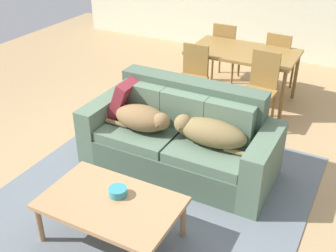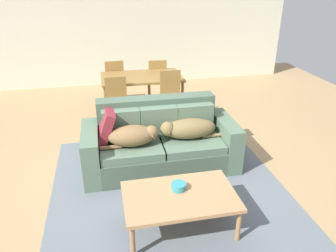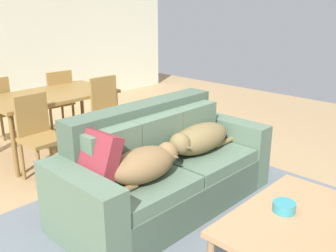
{
  "view_description": "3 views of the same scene",
  "coord_description": "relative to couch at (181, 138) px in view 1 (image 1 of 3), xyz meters",
  "views": [
    {
      "loc": [
        1.76,
        -3.41,
        2.64
      ],
      "look_at": [
        0.03,
        -0.11,
        0.53
      ],
      "focal_mm": 43.76,
      "sensor_mm": 36.0,
      "label": 1
    },
    {
      "loc": [
        -0.58,
        -3.93,
        2.47
      ],
      "look_at": [
        0.18,
        -0.3,
        0.74
      ],
      "focal_mm": 34.95,
      "sensor_mm": 36.0,
      "label": 2
    },
    {
      "loc": [
        -2.11,
        -2.18,
        1.8
      ],
      "look_at": [
        0.23,
        0.04,
        0.74
      ],
      "focal_mm": 40.15,
      "sensor_mm": 36.0,
      "label": 3
    }
  ],
  "objects": [
    {
      "name": "ground_plane",
      "position": [
        -0.13,
        -0.0,
        -0.35
      ],
      "size": [
        10.0,
        10.0,
        0.0
      ],
      "primitive_type": "plane",
      "color": "tan"
    },
    {
      "name": "area_rug",
      "position": [
        -0.0,
        -0.69,
        -0.35
      ],
      "size": [
        2.9,
        3.18,
        0.01
      ],
      "primitive_type": "cube",
      "rotation": [
        0.0,
        0.0,
        -0.01
      ],
      "color": "slate",
      "rests_on": "ground"
    },
    {
      "name": "couch",
      "position": [
        0.0,
        0.0,
        0.0
      ],
      "size": [
        2.07,
        0.9,
        0.93
      ],
      "rotation": [
        0.0,
        0.0,
        -0.01
      ],
      "color": "#465A47",
      "rests_on": "ground"
    },
    {
      "name": "dog_on_left_cushion",
      "position": [
        -0.37,
        -0.17,
        0.23
      ],
      "size": [
        0.76,
        0.35,
        0.26
      ],
      "rotation": [
        0.0,
        0.0,
        -0.01
      ],
      "color": "brown",
      "rests_on": "couch"
    },
    {
      "name": "dog_on_right_cushion",
      "position": [
        0.36,
        -0.11,
        0.23
      ],
      "size": [
        0.89,
        0.33,
        0.27
      ],
      "rotation": [
        0.0,
        0.0,
        -0.01
      ],
      "color": "brown",
      "rests_on": "couch"
    },
    {
      "name": "throw_pillow_by_left_arm",
      "position": [
        -0.72,
        0.05,
        0.3
      ],
      "size": [
        0.29,
        0.47,
        0.47
      ],
      "primitive_type": "cube",
      "rotation": [
        0.0,
        0.36,
        0.02
      ],
      "color": "maroon",
      "rests_on": "couch"
    },
    {
      "name": "coffee_table",
      "position": [
        -0.03,
        -1.29,
        0.02
      ],
      "size": [
        1.16,
        0.73,
        0.42
      ],
      "color": "tan",
      "rests_on": "ground"
    },
    {
      "name": "bowl_on_coffee_table",
      "position": [
        -0.02,
        -1.19,
        0.1
      ],
      "size": [
        0.16,
        0.16,
        0.07
      ],
      "primitive_type": "cylinder",
      "color": "teal",
      "rests_on": "coffee_table"
    },
    {
      "name": "dining_table",
      "position": [
        0.02,
        1.94,
        0.33
      ],
      "size": [
        1.49,
        0.89,
        0.74
      ],
      "color": "olive",
      "rests_on": "ground"
    },
    {
      "name": "dining_chair_near_left",
      "position": [
        -0.48,
        1.34,
        0.16
      ],
      "size": [
        0.41,
        0.41,
        0.9
      ],
      "rotation": [
        0.0,
        0.0,
        0.03
      ],
      "color": "olive",
      "rests_on": "ground"
    },
    {
      "name": "dining_chair_near_right",
      "position": [
        0.46,
        1.37,
        0.17
      ],
      "size": [
        0.42,
        0.42,
        0.95
      ],
      "rotation": [
        0.0,
        0.0,
        -0.05
      ],
      "color": "olive",
      "rests_on": "ground"
    },
    {
      "name": "dining_chair_far_left",
      "position": [
        -0.45,
        2.53,
        0.17
      ],
      "size": [
        0.41,
        0.41,
        0.93
      ],
      "rotation": [
        0.0,
        0.0,
        3.15
      ],
      "color": "olive",
      "rests_on": "ground"
    },
    {
      "name": "dining_chair_far_right",
      "position": [
        0.41,
        2.47,
        0.16
      ],
      "size": [
        0.43,
        0.43,
        0.92
      ],
      "rotation": [
        0.0,
        0.0,
        3.06
      ],
      "color": "olive",
      "rests_on": "ground"
    }
  ]
}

